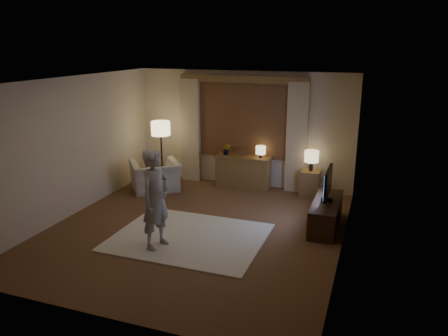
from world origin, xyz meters
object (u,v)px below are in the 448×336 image
at_px(sideboard, 243,173).
at_px(tv_stand, 326,214).
at_px(armchair, 155,176).
at_px(side_table, 310,183).
at_px(person, 156,199).

distance_m(sideboard, tv_stand, 2.63).
bearing_deg(sideboard, armchair, -153.57).
xyz_separation_m(armchair, tv_stand, (3.82, -0.76, -0.08)).
distance_m(side_table, person, 3.86).
bearing_deg(armchair, side_table, 154.73).
bearing_deg(armchair, tv_stand, 129.40).
xyz_separation_m(armchair, person, (1.37, -2.48, 0.49)).
bearing_deg(side_table, armchair, -165.89).
bearing_deg(side_table, person, -120.10).
bearing_deg(side_table, sideboard, 178.12).
relative_size(armchair, person, 0.64).
distance_m(tv_stand, person, 3.05).
relative_size(sideboard, armchair, 1.18).
xyz_separation_m(armchair, side_table, (3.28, 0.83, -0.05)).
xyz_separation_m(sideboard, tv_stand, (2.06, -1.63, -0.10)).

